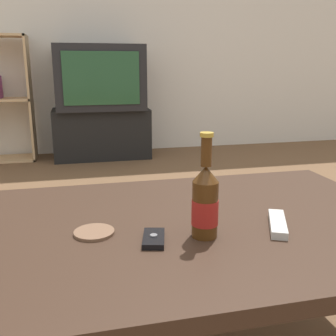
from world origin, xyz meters
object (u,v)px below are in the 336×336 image
tv_stand (102,133)px  television (99,77)px  beer_bottle (205,202)px  remote_control (278,224)px  cell_phone (154,238)px

tv_stand → television: (0.00, -0.00, 0.51)m
beer_bottle → remote_control: beer_bottle is taller
beer_bottle → cell_phone: beer_bottle is taller
television → cell_phone: size_ratio=7.16×
tv_stand → cell_phone: 2.85m
tv_stand → television: television is taller
tv_stand → remote_control: 2.85m
remote_control → beer_bottle: bearing=-153.2°
tv_stand → cell_phone: size_ratio=8.02×
cell_phone → television: bearing=102.1°
television → beer_bottle: bearing=-88.8°
television → remote_control: (0.26, -2.83, -0.30)m
tv_stand → television: 0.51m
tv_stand → cell_phone: (-0.07, -2.84, 0.21)m
tv_stand → television: size_ratio=1.12×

